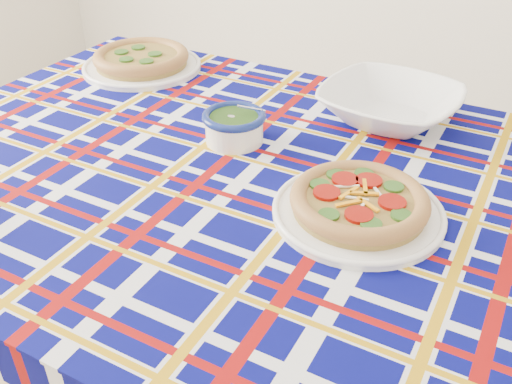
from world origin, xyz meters
The scene contains 6 objects.
dining_table centered at (0.33, 0.46, 0.69)m, with size 1.71×1.15×0.77m.
tablecloth centered at (0.33, 0.46, 0.72)m, with size 1.67×1.05×0.11m, color #050659, non-canonical shape.
main_focaccia_plate centered at (0.49, 0.44, 0.80)m, with size 0.30×0.30×0.06m, color olive, non-canonical shape.
pesto_bowl centered at (0.16, 0.55, 0.81)m, with size 0.13×0.13×0.08m, color #18330E, non-canonical shape.
serving_bowl centered at (0.39, 0.82, 0.81)m, with size 0.30×0.30×0.07m, color white.
second_focaccia_plate centered at (-0.28, 0.75, 0.80)m, with size 0.33×0.33×0.06m, color olive, non-canonical shape.
Camera 1 is at (0.78, -0.32, 1.34)m, focal length 40.00 mm.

